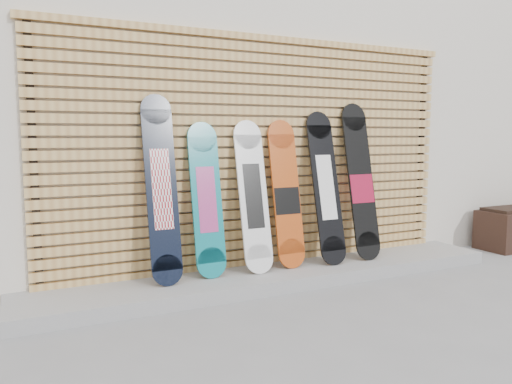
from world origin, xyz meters
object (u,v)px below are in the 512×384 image
snowboard_0 (161,189)px  snowboard_1 (207,200)px  snowboard_2 (253,196)px  snowboard_3 (286,195)px  snowboard_5 (361,182)px  snowboard_4 (326,187)px

snowboard_0 → snowboard_1: snowboard_0 is taller
snowboard_2 → snowboard_3: bearing=2.3°
snowboard_3 → snowboard_1: bearing=179.2°
snowboard_5 → snowboard_0: bearing=179.4°
snowboard_0 → snowboard_1: 0.43m
snowboard_2 → snowboard_4: snowboard_4 is taller
snowboard_0 → snowboard_5: (2.06, -0.02, -0.02)m
snowboard_0 → snowboard_3: 1.21m
snowboard_0 → snowboard_2: (0.85, -0.00, -0.10)m
snowboard_2 → snowboard_5: bearing=-1.0°
snowboard_3 → snowboard_4: snowboard_4 is taller
snowboard_2 → snowboard_5: (1.20, -0.02, 0.08)m
snowboard_0 → snowboard_1: bearing=3.6°
snowboard_2 → snowboard_3: snowboard_3 is taller
snowboard_1 → snowboard_2: (0.44, -0.03, 0.01)m
snowboard_1 → snowboard_5: (1.65, -0.05, 0.09)m
snowboard_3 → snowboard_0: bearing=-179.3°
snowboard_3 → snowboard_5: 0.85m
snowboard_0 → snowboard_5: 2.06m
snowboard_2 → snowboard_4: size_ratio=0.94×
snowboard_0 → snowboard_2: size_ratio=1.15×
snowboard_2 → snowboard_5: 1.21m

